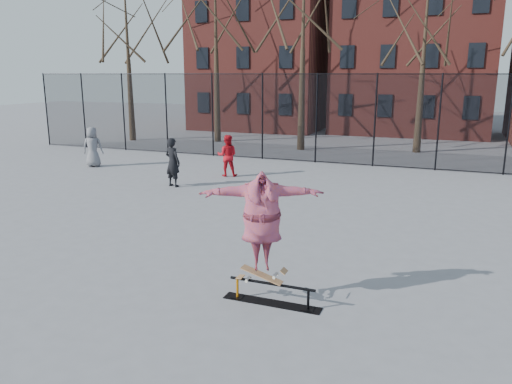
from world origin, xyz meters
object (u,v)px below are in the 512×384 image
at_px(skateboard, 262,278).
at_px(skate_rail, 272,295).
at_px(bystander_black, 173,162).
at_px(bystander_red, 227,156).
at_px(bystander_grey, 93,147).
at_px(skater, 262,228).

bearing_deg(skateboard, skate_rail, 0.00).
relative_size(bystander_black, bystander_red, 1.07).
distance_m(skateboard, bystander_black, 9.88).
bearing_deg(bystander_grey, skateboard, 116.43).
bearing_deg(skate_rail, bystander_black, 130.66).
bearing_deg(skate_rail, bystander_grey, 140.51).
relative_size(skate_rail, skateboard, 2.14).
distance_m(bystander_grey, bystander_red, 6.31).
distance_m(bystander_grey, bystander_black, 5.69).
bearing_deg(bystander_red, skater, 100.49).
height_order(skater, bystander_grey, skater).
relative_size(skateboard, bystander_grey, 0.48).
relative_size(skater, bystander_red, 1.31).
xyz_separation_m(skater, bystander_grey, (-11.59, 9.71, -0.50)).
relative_size(skateboard, skater, 0.39).
height_order(skateboard, bystander_red, bystander_red).
distance_m(skater, bystander_grey, 15.13).
bearing_deg(bystander_grey, skate_rail, 116.89).
height_order(skater, bystander_black, skater).
bearing_deg(skater, bystander_red, 93.20).
height_order(skateboard, bystander_grey, bystander_grey).
xyz_separation_m(skater, bystander_black, (-6.32, 7.58, -0.49)).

